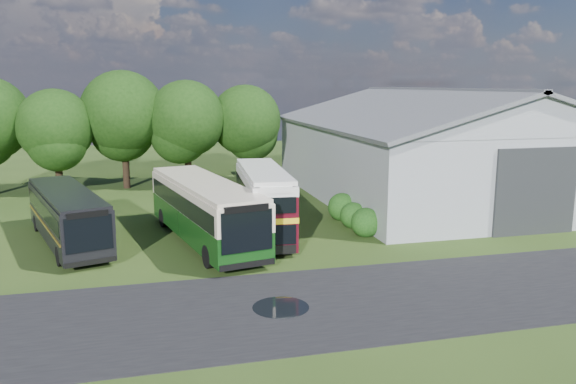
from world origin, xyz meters
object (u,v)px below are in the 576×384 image
object	(u,v)px
bus_maroon_double	(264,203)
bus_dark_single	(67,216)
storage_shed	(433,141)
bus_green_single	(205,210)

from	to	relation	value
bus_maroon_double	bus_dark_single	bearing A→B (deg)	178.35
storage_shed	bus_maroon_double	size ratio (longest dim) A/B	2.72
bus_green_single	bus_maroon_double	world-z (taller)	bus_maroon_double
storage_shed	bus_green_single	xyz separation A→B (m)	(-18.36, -9.03, -2.37)
bus_maroon_double	bus_dark_single	distance (m)	10.59
storage_shed	bus_maroon_double	xyz separation A→B (m)	(-15.01, -8.62, -2.24)
storage_shed	bus_dark_single	xyz separation A→B (m)	(-25.54, -7.61, -2.60)
storage_shed	bus_dark_single	size ratio (longest dim) A/B	2.28
bus_green_single	storage_shed	bearing A→B (deg)	14.16
bus_maroon_double	bus_green_single	bearing A→B (deg)	-169.18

